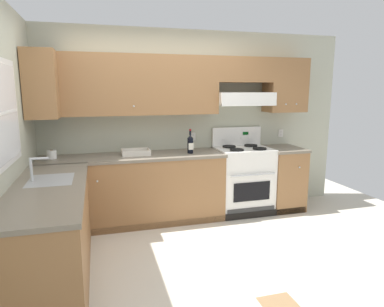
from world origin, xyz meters
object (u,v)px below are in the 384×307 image
wine_bottle (190,144)px  bowl (136,153)px  stove (243,179)px  paper_towel_roll (52,154)px

wine_bottle → bowl: wine_bottle is taller
stove → wine_bottle: size_ratio=3.72×
wine_bottle → bowl: (-0.71, 0.09, -0.11)m
stove → paper_towel_roll: (-2.53, 0.04, 0.49)m
wine_bottle → bowl: bearing=172.6°
wine_bottle → paper_towel_roll: wine_bottle is taller
stove → bowl: size_ratio=3.31×
bowl → paper_towel_roll: (-1.02, 0.01, 0.03)m
wine_bottle → paper_towel_roll: (-1.73, 0.10, -0.07)m
paper_towel_roll → stove: bearing=-0.9°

